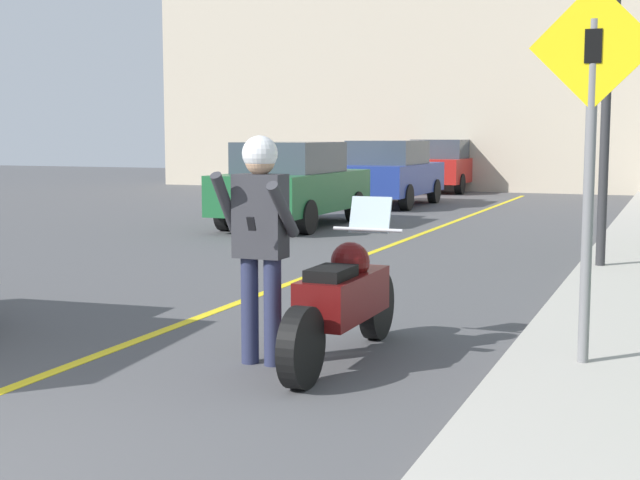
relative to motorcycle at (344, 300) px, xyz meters
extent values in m
cube|color=yellow|center=(-1.94, 2.56, -0.49)|extent=(0.12, 36.00, 0.01)
cube|color=beige|center=(-1.34, 22.56, 4.08)|extent=(28.00, 1.20, 9.15)
cylinder|color=black|center=(0.00, -0.86, -0.20)|extent=(0.14, 0.60, 0.60)
cylinder|color=black|center=(0.00, 0.84, -0.20)|extent=(0.14, 0.60, 0.60)
cube|color=#510C0C|center=(0.00, -0.01, 0.03)|extent=(0.40, 1.17, 0.36)
sphere|color=#510C0C|center=(0.00, 0.15, 0.29)|extent=(0.32, 0.32, 0.32)
cube|color=black|center=(0.00, -0.28, 0.25)|extent=(0.28, 0.48, 0.10)
cylinder|color=silver|center=(0.00, 0.57, 0.51)|extent=(0.62, 0.03, 0.03)
cube|color=silver|center=(0.00, 0.65, 0.63)|extent=(0.36, 0.12, 0.31)
cylinder|color=#282D4C|center=(-0.66, -0.35, -0.07)|extent=(0.14, 0.14, 0.85)
cylinder|color=#282D4C|center=(-0.46, -0.35, -0.07)|extent=(0.14, 0.14, 0.85)
cube|color=#333338|center=(-0.56, -0.35, 0.68)|extent=(0.40, 0.22, 0.65)
cylinder|color=#333338|center=(-0.81, -0.45, 0.78)|extent=(0.09, 0.39, 0.51)
cylinder|color=#333338|center=(-0.31, -0.47, 0.75)|extent=(0.09, 0.46, 0.46)
sphere|color=tan|center=(-0.56, -0.35, 1.12)|extent=(0.24, 0.24, 0.24)
sphere|color=white|center=(-0.56, -0.35, 1.17)|extent=(0.28, 0.28, 0.28)
cube|color=black|center=(-0.50, -0.63, 0.65)|extent=(0.06, 0.05, 0.11)
cylinder|color=slate|center=(1.85, 0.14, 0.88)|extent=(0.08, 0.08, 2.50)
cube|color=yellow|center=(1.85, 0.12, 1.94)|extent=(0.91, 0.02, 0.91)
cube|color=black|center=(1.85, 0.10, 1.94)|extent=(0.12, 0.01, 0.24)
cylinder|color=#2D2D30|center=(1.54, 5.37, 1.44)|extent=(0.12, 0.12, 3.60)
cube|color=black|center=(1.54, 5.35, 2.86)|extent=(0.26, 0.22, 0.76)
sphere|color=gold|center=(1.54, 5.23, 2.86)|extent=(0.14, 0.14, 0.14)
sphere|color=green|center=(1.54, 5.23, 2.64)|extent=(0.14, 0.14, 0.14)
cylinder|color=black|center=(-5.54, 10.99, -0.18)|extent=(0.22, 0.64, 0.64)
cylinder|color=black|center=(-3.89, 10.99, -0.18)|extent=(0.22, 0.64, 0.64)
cylinder|color=black|center=(-5.54, 8.38, -0.18)|extent=(0.22, 0.64, 0.64)
cylinder|color=black|center=(-3.89, 8.38, -0.18)|extent=(0.22, 0.64, 0.64)
cube|color=#1E6033|center=(-4.71, 9.69, 0.20)|extent=(1.80, 4.20, 0.76)
cube|color=#38424C|center=(-4.71, 9.52, 0.88)|extent=(1.58, 2.18, 0.60)
cylinder|color=black|center=(-5.35, 16.74, -0.18)|extent=(0.22, 0.64, 0.64)
cylinder|color=black|center=(-3.69, 16.74, -0.18)|extent=(0.22, 0.64, 0.64)
cylinder|color=black|center=(-5.35, 14.14, -0.18)|extent=(0.22, 0.64, 0.64)
cylinder|color=black|center=(-3.69, 14.14, -0.18)|extent=(0.22, 0.64, 0.64)
cube|color=navy|center=(-4.52, 15.44, 0.20)|extent=(1.80, 4.20, 0.76)
cube|color=#38424C|center=(-4.52, 15.27, 0.88)|extent=(1.58, 2.18, 0.60)
cylinder|color=black|center=(-5.54, 23.14, -0.18)|extent=(0.22, 0.64, 0.64)
cylinder|color=black|center=(-3.88, 23.14, -0.18)|extent=(0.22, 0.64, 0.64)
cylinder|color=black|center=(-5.54, 20.54, -0.18)|extent=(0.22, 0.64, 0.64)
cylinder|color=black|center=(-3.88, 20.54, -0.18)|extent=(0.22, 0.64, 0.64)
cube|color=#B21E19|center=(-4.71, 21.84, 0.20)|extent=(1.80, 4.20, 0.76)
cube|color=#38424C|center=(-4.71, 21.67, 0.88)|extent=(1.58, 2.18, 0.60)
camera|label=1|loc=(2.47, -6.59, 1.31)|focal=50.00mm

